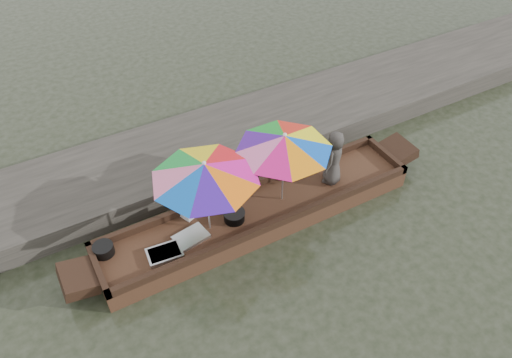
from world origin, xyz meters
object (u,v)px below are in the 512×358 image
umbrella_bow (207,197)px  vendor (334,158)px  charcoal_grill (234,216)px  tray_scallop (191,237)px  supply_bag (190,210)px  cooking_pot (103,250)px  boat_hull (259,214)px  tray_crayfish (165,254)px  umbrella_stern (283,168)px

umbrella_bow → vendor: bearing=-0.6°
umbrella_bow → charcoal_grill: bearing=-5.1°
vendor → tray_scallop: bearing=-35.1°
tray_scallop → supply_bag: size_ratio=2.07×
supply_bag → vendor: (2.81, -0.48, 0.45)m
cooking_pot → boat_hull: bearing=-7.0°
tray_crayfish → charcoal_grill: 1.42m
tray_crayfish → tray_scallop: tray_crayfish is taller
boat_hull → tray_scallop: bearing=-177.4°
boat_hull → tray_crayfish: tray_crayfish is taller
tray_scallop → cooking_pot: bearing=163.8°
cooking_pot → umbrella_bow: 1.97m
cooking_pot → tray_crayfish: bearing=-31.9°
boat_hull → cooking_pot: 2.85m
tray_crayfish → supply_bag: 0.99m
tray_crayfish → charcoal_grill: size_ratio=1.54×
boat_hull → tray_crayfish: (-1.94, -0.20, 0.22)m
charcoal_grill → supply_bag: bearing=143.2°
tray_scallop → vendor: vendor is taller
charcoal_grill → supply_bag: 0.82m
tray_scallop → charcoal_grill: bearing=1.4°
boat_hull → tray_scallop: tray_scallop is taller
boat_hull → supply_bag: size_ratio=21.90×
umbrella_stern → umbrella_bow: bearing=180.0°
charcoal_grill → umbrella_stern: umbrella_stern is taller
tray_crayfish → umbrella_stern: size_ratio=0.34×
umbrella_bow → umbrella_stern: (1.50, 0.00, 0.00)m
vendor → umbrella_bow: bearing=-36.4°
vendor → umbrella_bow: size_ratio=0.63×
boat_hull → tray_scallop: size_ratio=10.57×
supply_bag → umbrella_bow: (0.19, -0.45, 0.65)m
charcoal_grill → umbrella_bow: 0.83m
boat_hull → umbrella_bow: size_ratio=3.35×
boat_hull → charcoal_grill: size_ratio=16.31×
tray_crayfish → supply_bag: size_ratio=2.07×
boat_hull → vendor: (1.62, -0.03, 0.75)m
umbrella_stern → boat_hull: bearing=180.0°
tray_crayfish → vendor: vendor is taller
tray_scallop → umbrella_bow: size_ratio=0.32×
tray_scallop → umbrella_stern: (1.90, 0.06, 0.74)m
tray_crayfish → charcoal_grill: bearing=6.3°
cooking_pot → supply_bag: bearing=3.6°
cooking_pot → umbrella_bow: (1.82, -0.35, 0.68)m
umbrella_bow → tray_crayfish: bearing=-168.1°
charcoal_grill → umbrella_bow: size_ratio=0.21×
boat_hull → supply_bag: 1.31m
tray_scallop → umbrella_bow: umbrella_bow is taller
boat_hull → tray_scallop: (-1.40, -0.06, 0.21)m
cooking_pot → tray_scallop: (1.42, -0.41, -0.06)m
charcoal_grill → vendor: size_ratio=0.32×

